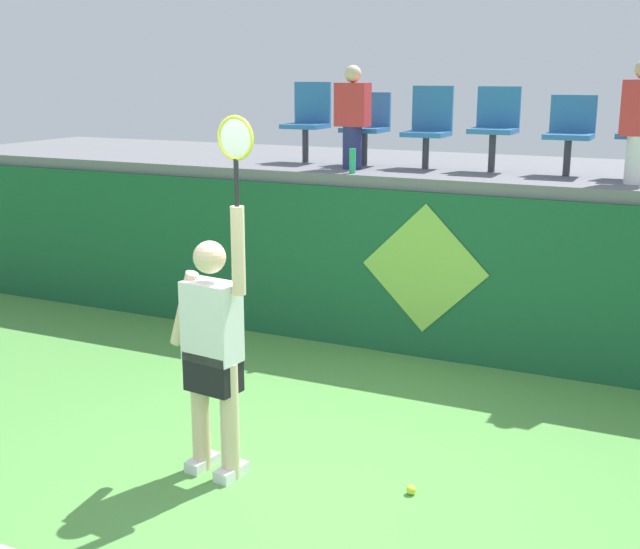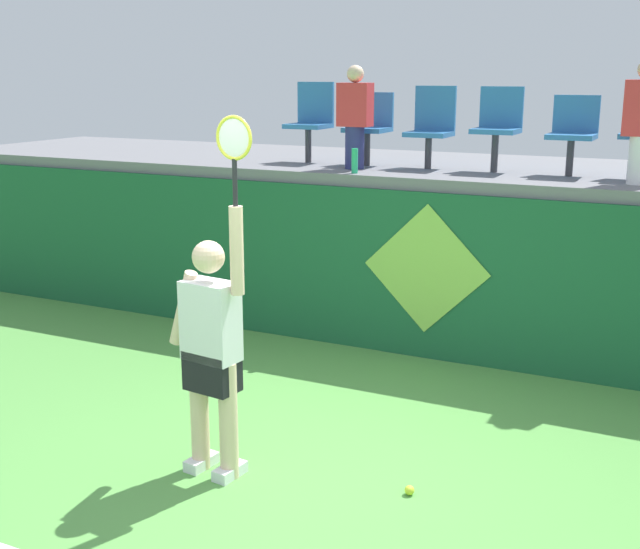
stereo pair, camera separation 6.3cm
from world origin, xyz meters
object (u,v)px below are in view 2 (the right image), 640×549
at_px(tennis_player, 212,346).
at_px(stadium_chair_1, 370,124).
at_px(stadium_chair_0, 311,118).
at_px(stadium_chair_2, 432,125).
at_px(water_bottle, 355,161).
at_px(stadium_chair_4, 573,130).
at_px(spectator_1, 355,116).
at_px(stadium_chair_3, 498,124).
at_px(tennis_ball, 409,490).

bearing_deg(tennis_player, stadium_chair_1, 96.86).
distance_m(tennis_player, stadium_chair_0, 4.26).
distance_m(stadium_chair_1, stadium_chair_2, 0.69).
bearing_deg(tennis_player, water_bottle, 95.63).
bearing_deg(tennis_player, stadium_chair_4, 66.68).
xyz_separation_m(stadium_chair_0, stadium_chair_1, (0.71, -0.01, -0.05)).
xyz_separation_m(stadium_chair_0, spectator_1, (0.71, -0.41, 0.06)).
bearing_deg(spectator_1, stadium_chair_3, 16.30).
height_order(stadium_chair_3, spectator_1, spectator_1).
relative_size(stadium_chair_0, stadium_chair_1, 1.14).
bearing_deg(stadium_chair_1, tennis_player, -83.14).
bearing_deg(stadium_chair_1, water_bottle, -78.21).
distance_m(stadium_chair_2, stadium_chair_3, 0.70).
height_order(stadium_chair_2, spectator_1, spectator_1).
distance_m(stadium_chair_0, stadium_chair_1, 0.71).
bearing_deg(tennis_player, tennis_ball, 12.40).
bearing_deg(tennis_ball, stadium_chair_1, 116.78).
relative_size(stadium_chair_3, stadium_chair_4, 1.10).
bearing_deg(stadium_chair_0, tennis_player, -73.12).
relative_size(tennis_ball, water_bottle, 0.27).
bearing_deg(stadium_chair_0, spectator_1, -30.13).
bearing_deg(stadium_chair_3, stadium_chair_0, 179.87).
xyz_separation_m(water_bottle, stadium_chair_1, (-0.16, 0.77, 0.32)).
bearing_deg(stadium_chair_2, stadium_chair_0, -179.91).
relative_size(stadium_chair_4, spectator_1, 0.73).
bearing_deg(water_bottle, stadium_chair_2, 55.57).
relative_size(tennis_ball, spectator_1, 0.06).
height_order(tennis_player, stadium_chair_0, stadium_chair_0).
bearing_deg(tennis_ball, stadium_chair_0, 125.06).
height_order(stadium_chair_1, stadium_chair_4, stadium_chair_1).
distance_m(tennis_player, stadium_chair_3, 4.19).
height_order(stadium_chair_0, stadium_chair_3, stadium_chair_0).
xyz_separation_m(stadium_chair_1, stadium_chair_2, (0.69, 0.01, 0.01)).
height_order(tennis_ball, stadium_chair_3, stadium_chair_3).
bearing_deg(spectator_1, tennis_player, -82.35).
height_order(tennis_player, stadium_chair_1, stadium_chair_1).
xyz_separation_m(stadium_chair_3, stadium_chair_4, (0.74, -0.00, -0.04)).
relative_size(tennis_player, stadium_chair_2, 2.94).
xyz_separation_m(stadium_chair_2, stadium_chair_4, (1.44, -0.01, -0.02)).
xyz_separation_m(stadium_chair_1, stadium_chair_4, (2.13, -0.00, -0.00)).
xyz_separation_m(stadium_chair_3, spectator_1, (-1.39, -0.41, 0.07)).
height_order(water_bottle, stadium_chair_0, stadium_chair_0).
height_order(water_bottle, spectator_1, spectator_1).
bearing_deg(stadium_chair_4, water_bottle, -158.74).
bearing_deg(tennis_ball, tennis_player, -167.60).
bearing_deg(stadium_chair_4, spectator_1, -169.30).
relative_size(tennis_player, stadium_chair_4, 3.23).
bearing_deg(water_bottle, stadium_chair_3, 32.04).
bearing_deg(stadium_chair_1, stadium_chair_3, 0.18).
distance_m(stadium_chair_0, stadium_chair_3, 2.10).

